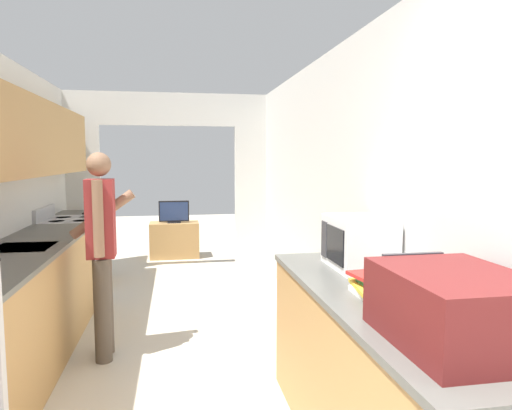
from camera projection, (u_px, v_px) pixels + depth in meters
The scene contains 12 objects.
wall_right at pixel (362, 207), 3.30m from camera, with size 0.06×7.98×2.50m.
wall_far_with_doorway at pixel (169, 168), 6.39m from camera, with size 3.16×0.06×2.50m.
counter_left at pixel (32, 299), 3.70m from camera, with size 0.62×4.29×0.92m.
counter_right at pixel (377, 382), 2.33m from camera, with size 0.62×2.05×0.92m.
range_oven at pixel (74, 259), 5.16m from camera, with size 0.66×0.75×1.06m.
person at pixel (102, 249), 3.60m from camera, with size 0.53×0.38×1.65m.
suitcase at pixel (454, 307), 1.67m from camera, with size 0.46×0.61×0.27m.
microwave at pixel (358, 243), 2.81m from camera, with size 0.34×0.47×0.32m.
book_stack at pixel (379, 286), 2.26m from camera, with size 0.28×0.32×0.10m.
tv_cabinet at pixel (175, 240), 7.37m from camera, with size 0.78×0.42×0.57m.
television at pixel (174, 212), 7.28m from camera, with size 0.48×0.16×0.35m.
knife at pixel (85, 213), 5.62m from camera, with size 0.06×0.29×0.02m.
Camera 1 is at (0.08, -0.91, 1.60)m, focal length 32.00 mm.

